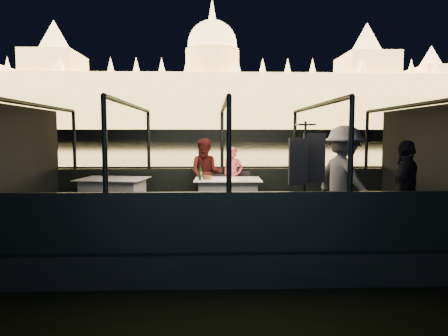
{
  "coord_description": "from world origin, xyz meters",
  "views": [
    {
      "loc": [
        -0.25,
        -7.82,
        2.25
      ],
      "look_at": [
        0.0,
        0.4,
        1.55
      ],
      "focal_mm": 32.0,
      "sensor_mm": 36.0,
      "label": 1
    }
  ],
  "objects_px": {
    "person_woman_coral": "(233,176)",
    "person_man_maroon": "(206,176)",
    "dining_table_central": "(228,196)",
    "dining_table_aft": "(113,195)",
    "chair_port_right": "(243,189)",
    "chair_port_left": "(218,190)",
    "passenger_dark": "(406,191)",
    "coat_stand": "(305,186)",
    "wine_bottle": "(200,173)",
    "passenger_stripe": "(344,186)"
  },
  "relations": [
    {
      "from": "person_woman_coral",
      "to": "person_man_maroon",
      "type": "relative_size",
      "value": 0.88
    },
    {
      "from": "dining_table_central",
      "to": "dining_table_aft",
      "type": "xyz_separation_m",
      "value": [
        -2.55,
        0.19,
        0.0
      ]
    },
    {
      "from": "dining_table_central",
      "to": "chair_port_right",
      "type": "height_order",
      "value": "chair_port_right"
    },
    {
      "from": "person_man_maroon",
      "to": "person_woman_coral",
      "type": "bearing_deg",
      "value": 5.86
    },
    {
      "from": "chair_port_left",
      "to": "dining_table_aft",
      "type": "bearing_deg",
      "value": -152.22
    },
    {
      "from": "dining_table_aft",
      "to": "chair_port_right",
      "type": "relative_size",
      "value": 1.69
    },
    {
      "from": "dining_table_aft",
      "to": "chair_port_right",
      "type": "height_order",
      "value": "chair_port_right"
    },
    {
      "from": "dining_table_central",
      "to": "person_man_maroon",
      "type": "relative_size",
      "value": 0.88
    },
    {
      "from": "chair_port_right",
      "to": "person_man_maroon",
      "type": "bearing_deg",
      "value": -172.98
    },
    {
      "from": "person_man_maroon",
      "to": "passenger_dark",
      "type": "xyz_separation_m",
      "value": [
        3.24,
        -3.21,
        0.1
      ]
    },
    {
      "from": "dining_table_aft",
      "to": "person_woman_coral",
      "type": "height_order",
      "value": "person_woman_coral"
    },
    {
      "from": "chair_port_left",
      "to": "coat_stand",
      "type": "height_order",
      "value": "coat_stand"
    },
    {
      "from": "chair_port_right",
      "to": "wine_bottle",
      "type": "relative_size",
      "value": 2.7
    },
    {
      "from": "coat_stand",
      "to": "passenger_stripe",
      "type": "distance_m",
      "value": 0.84
    },
    {
      "from": "chair_port_left",
      "to": "chair_port_right",
      "type": "relative_size",
      "value": 0.93
    },
    {
      "from": "passenger_stripe",
      "to": "wine_bottle",
      "type": "relative_size",
      "value": 5.97
    },
    {
      "from": "chair_port_left",
      "to": "passenger_stripe",
      "type": "relative_size",
      "value": 0.42
    },
    {
      "from": "chair_port_right",
      "to": "person_man_maroon",
      "type": "xyz_separation_m",
      "value": [
        -0.87,
        0.14,
        0.3
      ]
    },
    {
      "from": "dining_table_central",
      "to": "passenger_stripe",
      "type": "xyz_separation_m",
      "value": [
        1.96,
        -1.86,
        0.47
      ]
    },
    {
      "from": "chair_port_left",
      "to": "passenger_stripe",
      "type": "distance_m",
      "value": 3.19
    },
    {
      "from": "chair_port_left",
      "to": "person_woman_coral",
      "type": "relative_size",
      "value": 0.55
    },
    {
      "from": "chair_port_left",
      "to": "passenger_stripe",
      "type": "xyz_separation_m",
      "value": [
        2.16,
        -2.31,
        0.4
      ]
    },
    {
      "from": "dining_table_aft",
      "to": "passenger_dark",
      "type": "xyz_separation_m",
      "value": [
        5.3,
        -2.68,
        0.47
      ]
    },
    {
      "from": "coat_stand",
      "to": "person_woman_coral",
      "type": "distance_m",
      "value": 3.1
    },
    {
      "from": "dining_table_central",
      "to": "wine_bottle",
      "type": "xyz_separation_m",
      "value": [
        -0.6,
        -0.22,
        0.53
      ]
    },
    {
      "from": "dining_table_aft",
      "to": "passenger_stripe",
      "type": "height_order",
      "value": "passenger_stripe"
    },
    {
      "from": "chair_port_left",
      "to": "passenger_dark",
      "type": "bearing_deg",
      "value": -23.43
    },
    {
      "from": "passenger_stripe",
      "to": "dining_table_central",
      "type": "bearing_deg",
      "value": 23.64
    },
    {
      "from": "dining_table_aft",
      "to": "passenger_stripe",
      "type": "bearing_deg",
      "value": -24.46
    },
    {
      "from": "chair_port_right",
      "to": "passenger_dark",
      "type": "bearing_deg",
      "value": -36.23
    },
    {
      "from": "person_man_maroon",
      "to": "wine_bottle",
      "type": "distance_m",
      "value": 0.96
    },
    {
      "from": "person_man_maroon",
      "to": "dining_table_aft",
      "type": "bearing_deg",
      "value": -159.74
    },
    {
      "from": "person_woman_coral",
      "to": "passenger_stripe",
      "type": "bearing_deg",
      "value": -79.46
    },
    {
      "from": "passenger_dark",
      "to": "chair_port_right",
      "type": "bearing_deg",
      "value": -104.45
    },
    {
      "from": "passenger_stripe",
      "to": "passenger_dark",
      "type": "xyz_separation_m",
      "value": [
        0.79,
        -0.63,
        0.0
      ]
    },
    {
      "from": "coat_stand",
      "to": "person_woman_coral",
      "type": "xyz_separation_m",
      "value": [
        -1.03,
        2.92,
        -0.15
      ]
    },
    {
      "from": "dining_table_aft",
      "to": "passenger_dark",
      "type": "height_order",
      "value": "passenger_dark"
    },
    {
      "from": "chair_port_right",
      "to": "person_man_maroon",
      "type": "relative_size",
      "value": 0.52
    },
    {
      "from": "wine_bottle",
      "to": "person_woman_coral",
      "type": "bearing_deg",
      "value": 51.05
    },
    {
      "from": "chair_port_left",
      "to": "chair_port_right",
      "type": "height_order",
      "value": "chair_port_right"
    },
    {
      "from": "passenger_dark",
      "to": "chair_port_left",
      "type": "bearing_deg",
      "value": -96.93
    },
    {
      "from": "dining_table_aft",
      "to": "coat_stand",
      "type": "xyz_separation_m",
      "value": [
        3.74,
        -2.39,
        0.51
      ]
    },
    {
      "from": "dining_table_aft",
      "to": "person_woman_coral",
      "type": "distance_m",
      "value": 2.78
    },
    {
      "from": "chair_port_right",
      "to": "wine_bottle",
      "type": "distance_m",
      "value": 1.35
    },
    {
      "from": "chair_port_right",
      "to": "coat_stand",
      "type": "relative_size",
      "value": 0.44
    },
    {
      "from": "coat_stand",
      "to": "person_man_maroon",
      "type": "height_order",
      "value": "coat_stand"
    },
    {
      "from": "chair_port_left",
      "to": "person_woman_coral",
      "type": "xyz_separation_m",
      "value": [
        0.36,
        0.27,
        0.3
      ]
    },
    {
      "from": "chair_port_right",
      "to": "passenger_dark",
      "type": "xyz_separation_m",
      "value": [
        2.37,
        -3.07,
        0.4
      ]
    },
    {
      "from": "dining_table_central",
      "to": "coat_stand",
      "type": "bearing_deg",
      "value": -61.62
    },
    {
      "from": "dining_table_central",
      "to": "wine_bottle",
      "type": "height_order",
      "value": "wine_bottle"
    }
  ]
}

